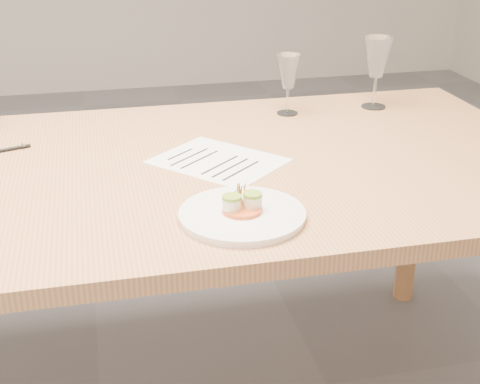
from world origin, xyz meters
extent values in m
cube|color=tan|center=(0.00, 0.00, 0.73)|extent=(2.40, 1.00, 0.04)
cylinder|color=tan|center=(1.10, 0.40, 0.35)|extent=(0.07, 0.07, 0.71)
cylinder|color=white|center=(0.33, -0.32, 0.76)|extent=(0.25, 0.25, 0.01)
cylinder|color=white|center=(0.33, -0.32, 0.76)|extent=(0.26, 0.26, 0.01)
cylinder|color=orange|center=(0.33, -0.32, 0.77)|extent=(0.08, 0.08, 0.01)
cylinder|color=beige|center=(0.31, -0.32, 0.79)|extent=(0.04, 0.04, 0.02)
cylinder|color=beige|center=(0.35, -0.32, 0.79)|extent=(0.04, 0.04, 0.02)
cylinder|color=#83A72E|center=(0.31, -0.32, 0.80)|extent=(0.04, 0.04, 0.01)
cylinder|color=#83A72E|center=(0.35, -0.32, 0.80)|extent=(0.04, 0.04, 0.01)
cylinder|color=#BCBF66|center=(0.38, -0.36, 0.76)|extent=(0.04, 0.04, 0.00)
cube|color=white|center=(0.34, 0.00, 0.75)|extent=(0.36, 0.37, 0.00)
cube|color=black|center=(0.26, 0.06, 0.75)|extent=(0.07, 0.07, 0.00)
cube|color=black|center=(0.28, 0.04, 0.75)|extent=(0.11, 0.10, 0.00)
cube|color=black|center=(0.30, 0.02, 0.75)|extent=(0.11, 0.10, 0.00)
cube|color=black|center=(0.34, -0.03, 0.75)|extent=(0.11, 0.10, 0.00)
cube|color=black|center=(0.36, -0.05, 0.75)|extent=(0.11, 0.10, 0.00)
cube|color=black|center=(0.38, -0.07, 0.75)|extent=(0.11, 0.10, 0.00)
cylinder|color=black|center=(-0.17, 0.19, 0.75)|extent=(0.13, 0.05, 0.01)
cube|color=silver|center=(-0.13, 0.20, 0.76)|extent=(0.01, 0.02, 0.00)
cylinder|color=white|center=(0.62, 0.33, 0.75)|extent=(0.06, 0.06, 0.00)
cylinder|color=white|center=(0.62, 0.33, 0.79)|extent=(0.01, 0.01, 0.08)
cone|color=white|center=(0.62, 0.33, 0.88)|extent=(0.07, 0.07, 0.10)
cylinder|color=white|center=(0.89, 0.34, 0.75)|extent=(0.08, 0.08, 0.00)
cylinder|color=white|center=(0.89, 0.34, 0.80)|extent=(0.01, 0.01, 0.09)
cone|color=white|center=(0.89, 0.34, 0.90)|extent=(0.09, 0.09, 0.12)
camera|label=1|loc=(0.06, -1.49, 1.35)|focal=50.00mm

